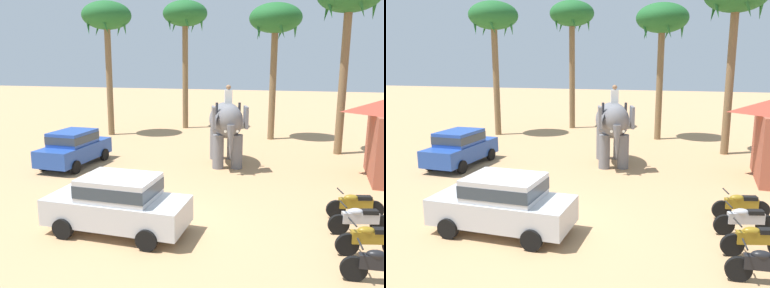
% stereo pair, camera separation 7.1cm
% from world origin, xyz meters
% --- Properties ---
extents(ground_plane, '(120.00, 120.00, 0.00)m').
position_xyz_m(ground_plane, '(0.00, 0.00, 0.00)').
color(ground_plane, tan).
extents(car_sedan_foreground, '(4.14, 1.95, 1.70)m').
position_xyz_m(car_sedan_foreground, '(-0.50, -0.66, 0.93)').
color(car_sedan_foreground, '#B7BABF').
rests_on(car_sedan_foreground, ground).
extents(car_parked_far_side, '(1.98, 4.15, 1.70)m').
position_xyz_m(car_parked_far_side, '(-5.88, 5.69, 0.93)').
color(car_parked_far_side, '#23479E').
rests_on(car_parked_far_side, ground).
extents(elephant_with_mahout, '(2.49, 4.02, 3.88)m').
position_xyz_m(elephant_with_mahout, '(1.10, 7.77, 1.99)').
color(elephant_with_mahout, slate).
rests_on(elephant_with_mahout, ground).
extents(motorcycle_nearest_camera, '(1.80, 0.55, 0.94)m').
position_xyz_m(motorcycle_nearest_camera, '(6.37, -1.61, 0.46)').
color(motorcycle_nearest_camera, black).
rests_on(motorcycle_nearest_camera, ground).
extents(motorcycle_second_in_row, '(1.78, 0.64, 0.94)m').
position_xyz_m(motorcycle_second_in_row, '(6.34, -0.28, 0.46)').
color(motorcycle_second_in_row, black).
rests_on(motorcycle_second_in_row, ground).
extents(motorcycle_mid_row, '(1.77, 0.65, 0.94)m').
position_xyz_m(motorcycle_mid_row, '(6.25, 1.01, 0.46)').
color(motorcycle_mid_row, black).
rests_on(motorcycle_mid_row, ground).
extents(motorcycle_fourth_in_row, '(1.78, 0.64, 0.94)m').
position_xyz_m(motorcycle_fourth_in_row, '(6.27, 2.23, 0.46)').
color(motorcycle_fourth_in_row, black).
rests_on(motorcycle_fourth_in_row, ground).
extents(palm_tree_behind_elephant, '(3.20, 3.20, 9.13)m').
position_xyz_m(palm_tree_behind_elephant, '(6.54, 11.65, 7.92)').
color(palm_tree_behind_elephant, brown).
rests_on(palm_tree_behind_elephant, ground).
extents(palm_tree_near_hut, '(3.20, 3.20, 8.43)m').
position_xyz_m(palm_tree_near_hut, '(2.72, 14.91, 7.27)').
color(palm_tree_near_hut, brown).
rests_on(palm_tree_near_hut, ground).
extents(palm_tree_left_of_road, '(3.20, 3.20, 8.76)m').
position_xyz_m(palm_tree_left_of_road, '(-7.96, 13.64, 7.58)').
color(palm_tree_left_of_road, brown).
rests_on(palm_tree_left_of_road, ground).
extents(palm_tree_far_back, '(3.20, 3.20, 9.21)m').
position_xyz_m(palm_tree_far_back, '(-3.85, 17.69, 7.99)').
color(palm_tree_far_back, brown).
rests_on(palm_tree_far_back, ground).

